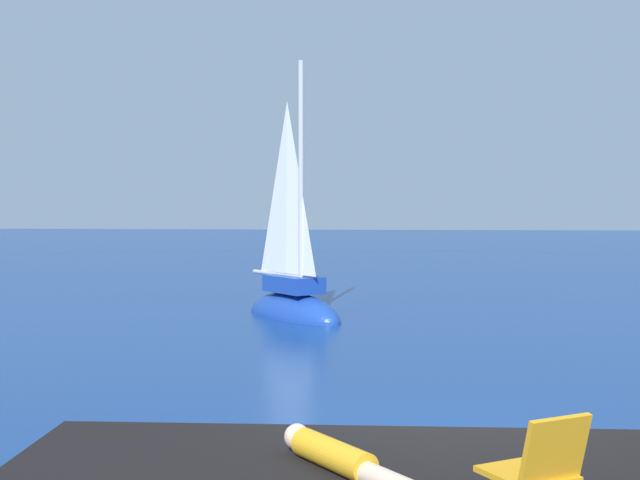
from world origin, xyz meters
TOP-DOWN VIEW (x-y plane):
  - ground_plane at (0.00, 0.00)m, footprint 160.00×160.00m
  - boulder_seaward at (-3.17, -0.68)m, footprint 0.93×1.01m
  - sailboat_near at (-3.04, 11.71)m, footprint 3.20×3.52m
  - person_sunbather at (-0.97, -2.48)m, footprint 1.20×1.46m
  - beach_chair at (0.36, -3.58)m, footprint 0.72×0.76m

SIDE VIEW (x-z plane):
  - ground_plane at x=0.00m, z-range 0.00..0.00m
  - boulder_seaward at x=-3.17m, z-range -0.32..0.32m
  - sailboat_near at x=-3.04m, z-range -3.02..3.75m
  - person_sunbather at x=-0.97m, z-range 0.65..0.90m
  - beach_chair at x=0.36m, z-range 0.71..1.51m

